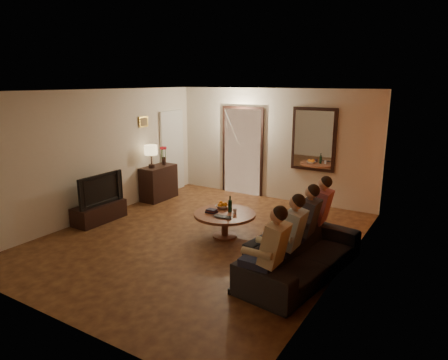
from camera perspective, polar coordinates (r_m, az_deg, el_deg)
The scene contains 33 objects.
floor at distance 7.31m, azimuth -3.27°, elevation -8.21°, with size 5.00×6.00×0.01m, color #3B190F.
ceiling at distance 6.77m, azimuth -3.58°, elevation 12.63°, with size 5.00×6.00×0.01m, color white.
back_wall at distance 9.50m, azimuth 6.99°, elevation 5.06°, with size 5.00×0.02×2.60m, color beige.
front_wall at distance 4.86m, azimuth -24.08°, elevation -4.72°, with size 5.00×0.02×2.60m, color beige.
left_wall at distance 8.58m, azimuth -17.31°, elevation 3.57°, with size 0.02×6.00×2.60m, color beige.
right_wall at distance 5.90m, azimuth 16.96°, elevation -0.94°, with size 0.02×6.00×2.60m, color beige.
orange_accent at distance 5.90m, azimuth 16.87°, elevation -0.92°, with size 0.01×6.00×2.60m, color #BF4D20.
kitchen_doorway at distance 9.87m, azimuth 2.67°, elevation 4.01°, with size 1.00×0.06×2.10m, color #FFE0A5.
door_trim at distance 9.87m, azimuth 2.64°, elevation 4.01°, with size 1.12×0.04×2.22m, color black.
fridge_glimpse at distance 9.79m, azimuth 3.95°, elevation 3.02°, with size 0.45×0.03×1.70m, color silver.
mirror_frame at distance 9.07m, azimuth 12.70°, elevation 5.68°, with size 1.00×0.05×1.40m, color black.
mirror_glass at distance 9.04m, azimuth 12.64°, elevation 5.66°, with size 0.86×0.02×1.26m, color white.
white_door at distance 10.23m, azimuth -7.39°, elevation 4.10°, with size 0.06×0.85×2.04m, color white.
framed_art at distance 9.38m, azimuth -11.45°, elevation 8.16°, with size 0.03×0.28×0.24m, color #B28C33.
art_canvas at distance 9.37m, azimuth -11.38°, elevation 8.16°, with size 0.01×0.22×0.18m, color brown.
dresser at distance 9.62m, azimuth -9.32°, elevation -0.38°, with size 0.45×0.90×0.80m, color black.
table_lamp at distance 9.32m, azimuth -10.36°, elevation 3.34°, with size 0.30×0.30×0.54m, color beige, non-canonical shape.
flower_vase at distance 9.65m, azimuth -8.61°, elevation 3.48°, with size 0.14×0.14×0.44m, color red, non-canonical shape.
tv_stand at distance 8.44m, azimuth -17.38°, elevation -4.45°, with size 0.45×1.09×0.36m, color black.
tv at distance 8.30m, azimuth -17.63°, elevation -1.22°, with size 0.14×1.07×0.62m, color black.
sofa at distance 5.97m, azimuth 11.06°, elevation -10.30°, with size 0.88×2.26×0.66m, color black.
person_a at distance 5.13m, azimuth 6.53°, elevation -10.98°, with size 0.60×0.40×1.20m, color tan, non-canonical shape.
person_b at distance 5.63m, azimuth 9.14°, elevation -8.71°, with size 0.60×0.40×1.20m, color tan, non-canonical shape.
person_c at distance 6.16m, azimuth 11.30°, elevation -6.81°, with size 0.60×0.40×1.20m, color tan, non-canonical shape.
person_d at distance 6.69m, azimuth 13.10°, elevation -5.19°, with size 0.60×0.40×1.20m, color tan, non-canonical shape.
dog at distance 6.64m, azimuth 8.76°, elevation -8.09°, with size 0.56×0.24×0.56m, color #956645, non-canonical shape.
coffee_table at distance 7.26m, azimuth 0.12°, elevation -6.41°, with size 1.11×1.11×0.45m, color brown.
bowl at distance 7.45m, azimuth -0.19°, elevation -3.81°, with size 0.26×0.26×0.06m, color white.
oranges at distance 7.43m, azimuth -0.19°, elevation -3.31°, with size 0.20×0.20×0.08m, color orange, non-canonical shape.
wine_bottle at distance 7.20m, azimuth 0.87°, elevation -3.41°, with size 0.07×0.07×0.31m, color black, non-canonical shape.
wine_glass at distance 7.13m, azimuth 1.57°, elevation -4.48°, with size 0.06×0.06×0.10m, color silver.
book_stack at distance 7.21m, azimuth -1.79°, elevation -4.39°, with size 0.20×0.15×0.07m, color black, non-canonical shape.
laptop at distance 6.91m, azimuth -0.38°, elevation -5.41°, with size 0.33×0.21×0.03m, color black.
Camera 1 is at (3.87, -5.55, 2.76)m, focal length 32.00 mm.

